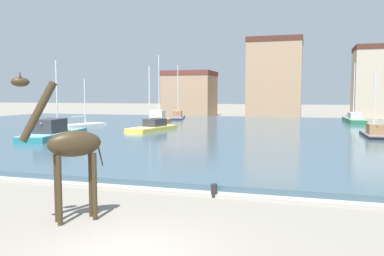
{
  "coord_description": "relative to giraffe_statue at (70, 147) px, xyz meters",
  "views": [
    {
      "loc": [
        4.06,
        -8.27,
        3.85
      ],
      "look_at": [
        -1.29,
        10.18,
        2.2
      ],
      "focal_mm": 36.45,
      "sensor_mm": 36.0,
      "label": 1
    }
  ],
  "objects": [
    {
      "name": "ground_plane",
      "position": [
        2.67,
        -1.83,
        -2.29
      ],
      "size": [
        300.0,
        300.0,
        0.0
      ],
      "primitive_type": "plane",
      "color": "gray"
    },
    {
      "name": "harbor_water",
      "position": [
        2.67,
        28.21,
        -2.11
      ],
      "size": [
        87.29,
        47.72,
        0.36
      ],
      "primitive_type": "cube",
      "color": "#3D5666",
      "rests_on": "ground"
    },
    {
      "name": "quay_edge_coping",
      "position": [
        2.67,
        4.1,
        -2.23
      ],
      "size": [
        87.29,
        0.5,
        0.12
      ],
      "primitive_type": "cube",
      "color": "#ADA89E",
      "rests_on": "ground"
    },
    {
      "name": "giraffe_statue",
      "position": [
        0.0,
        0.0,
        0.0
      ],
      "size": [
        2.04,
        2.11,
        4.48
      ],
      "color": "#382B19",
      "rests_on": "ground"
    },
    {
      "name": "sailboat_teal",
      "position": [
        -12.9,
        17.6,
        -1.67
      ],
      "size": [
        3.6,
        9.56,
        6.63
      ],
      "color": "teal",
      "rests_on": "ground"
    },
    {
      "name": "sailboat_yellow",
      "position": [
        -7.81,
        25.19,
        -1.8
      ],
      "size": [
        3.42,
        7.48,
        6.57
      ],
      "color": "gold",
      "rests_on": "ground"
    },
    {
      "name": "sailboat_navy",
      "position": [
        -11.34,
        44.72,
        -1.78
      ],
      "size": [
        3.98,
        9.56,
        8.21
      ],
      "color": "navy",
      "rests_on": "ground"
    },
    {
      "name": "sailboat_orange",
      "position": [
        -10.84,
        35.63,
        -1.66
      ],
      "size": [
        3.33,
        7.87,
        8.73
      ],
      "color": "orange",
      "rests_on": "ground"
    },
    {
      "name": "sailboat_white",
      "position": [
        -16.76,
        28.34,
        -1.95
      ],
      "size": [
        3.23,
        6.54,
        5.63
      ],
      "color": "white",
      "rests_on": "ground"
    },
    {
      "name": "sailboat_green",
      "position": [
        12.71,
        43.52,
        -1.72
      ],
      "size": [
        2.12,
        9.62,
        7.83
      ],
      "color": "#236B42",
      "rests_on": "ground"
    },
    {
      "name": "sailboat_black",
      "position": [
        12.31,
        25.41,
        -1.81
      ],
      "size": [
        1.63,
        6.15,
        6.03
      ],
      "color": "black",
      "rests_on": "ground"
    },
    {
      "name": "mooring_bollard",
      "position": [
        3.52,
        3.95,
        -2.04
      ],
      "size": [
        0.24,
        0.24,
        0.5
      ],
      "primitive_type": "cylinder",
      "color": "#232326",
      "rests_on": "ground"
    },
    {
      "name": "townhouse_corner_house",
      "position": [
        -12.76,
        55.82,
        1.69
      ],
      "size": [
        8.43,
        7.7,
        7.92
      ],
      "color": "tan",
      "rests_on": "ground"
    },
    {
      "name": "townhouse_narrow_midrow",
      "position": [
        1.93,
        54.78,
        4.14
      ],
      "size": [
        8.61,
        7.63,
        12.82
      ],
      "color": "tan",
      "rests_on": "ground"
    },
    {
      "name": "townhouse_wide_warehouse",
      "position": [
        16.8,
        57.59,
        3.48
      ],
      "size": [
        5.49,
        6.87,
        11.51
      ],
      "color": "#C6B293",
      "rests_on": "ground"
    }
  ]
}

